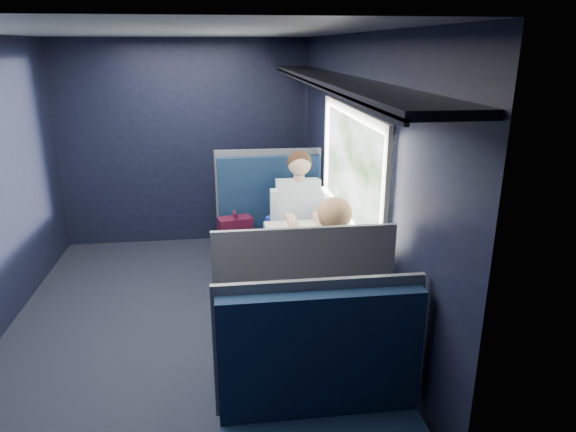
{
  "coord_description": "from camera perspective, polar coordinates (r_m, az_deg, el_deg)",
  "views": [
    {
      "loc": [
        0.42,
        -3.76,
        2.21
      ],
      "look_at": [
        0.9,
        0.0,
        0.95
      ],
      "focal_mm": 32.0,
      "sensor_mm": 36.0,
      "label": 1
    }
  ],
  "objects": [
    {
      "name": "cup",
      "position": [
        4.46,
        4.31,
        -0.22
      ],
      "size": [
        0.08,
        0.08,
        0.1
      ],
      "primitive_type": "cylinder",
      "color": "white",
      "rests_on": "table"
    },
    {
      "name": "seat_row_front",
      "position": [
        5.86,
        -2.73,
        0.48
      ],
      "size": [
        1.04,
        0.51,
        1.16
      ],
      "color": "#0B1932",
      "rests_on": "ground"
    },
    {
      "name": "table",
      "position": [
        4.11,
        1.83,
        -3.72
      ],
      "size": [
        0.62,
        1.0,
        0.74
      ],
      "color": "#54565E",
      "rests_on": "ground"
    },
    {
      "name": "man",
      "position": [
        4.75,
        1.32,
        0.09
      ],
      "size": [
        0.53,
        0.56,
        1.32
      ],
      "color": "black",
      "rests_on": "ground"
    },
    {
      "name": "woman",
      "position": [
        3.46,
        4.82,
        -7.04
      ],
      "size": [
        0.53,
        0.56,
        1.32
      ],
      "color": "black",
      "rests_on": "ground"
    },
    {
      "name": "ground",
      "position": [
        4.38,
        -12.03,
        -12.41
      ],
      "size": [
        2.8,
        4.2,
        0.01
      ],
      "primitive_type": "cube",
      "color": "black"
    },
    {
      "name": "laptop",
      "position": [
        4.21,
        6.3,
        -1.24
      ],
      "size": [
        0.26,
        0.33,
        0.23
      ],
      "color": "silver",
      "rests_on": "table"
    },
    {
      "name": "papers",
      "position": [
        4.14,
        2.44,
        -2.39
      ],
      "size": [
        0.63,
        0.8,
        0.01
      ],
      "primitive_type": "cube",
      "rotation": [
        0.0,
        0.0,
        -0.22
      ],
      "color": "white",
      "rests_on": "table"
    },
    {
      "name": "room_shell",
      "position": [
        3.85,
        -13.15,
        6.93
      ],
      "size": [
        3.0,
        4.4,
        2.4
      ],
      "color": "black",
      "rests_on": "ground"
    },
    {
      "name": "seat_bay_near",
      "position": [
        4.98,
        -1.99,
        -2.66
      ],
      "size": [
        1.04,
        0.62,
        1.26
      ],
      "color": "#0B1932",
      "rests_on": "ground"
    },
    {
      "name": "seat_bay_far",
      "position": [
        3.43,
        1.06,
        -13.24
      ],
      "size": [
        1.04,
        0.62,
        1.26
      ],
      "color": "#0B1932",
      "rests_on": "ground"
    },
    {
      "name": "bottle_small",
      "position": [
        4.35,
        4.81,
        0.11
      ],
      "size": [
        0.07,
        0.07,
        0.25
      ],
      "color": "silver",
      "rests_on": "table"
    }
  ]
}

